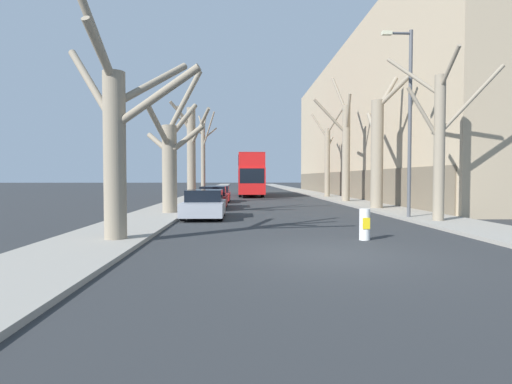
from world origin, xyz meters
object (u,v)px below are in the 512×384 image
(street_tree_left_1, at_px, (171,158))
(parked_car_1, at_px, (213,198))
(street_tree_left_3, at_px, (203,154))
(double_decker_bus, at_px, (250,173))
(parked_car_0, at_px, (204,205))
(street_tree_left_2, at_px, (191,151))
(parked_car_2, at_px, (219,194))
(street_tree_left_0, at_px, (116,135))
(street_tree_right_1, at_px, (378,148))
(street_tree_right_3, at_px, (327,159))
(street_tree_right_2, at_px, (345,148))
(traffic_bollard, at_px, (365,224))
(street_tree_right_0, at_px, (439,139))
(lamp_post, at_px, (408,115))

(street_tree_left_1, xyz_separation_m, parked_car_1, (1.84, 4.42, -2.27))
(street_tree_left_3, distance_m, double_decker_bus, 5.77)
(street_tree_left_3, distance_m, parked_car_0, 21.20)
(street_tree_left_2, distance_m, parked_car_2, 4.07)
(street_tree_left_2, distance_m, parked_car_0, 11.79)
(street_tree_left_0, relative_size, street_tree_left_3, 0.84)
(parked_car_1, relative_size, parked_car_2, 0.95)
(street_tree_left_1, distance_m, parked_car_0, 3.45)
(street_tree_right_1, xyz_separation_m, street_tree_right_3, (0.19, 14.39, 0.08))
(street_tree_left_1, distance_m, street_tree_right_3, 20.83)
(street_tree_left_1, bearing_deg, street_tree_right_2, 40.08)
(street_tree_left_1, height_order, traffic_bollard, street_tree_left_1)
(street_tree_left_0, distance_m, street_tree_right_2, 21.97)
(street_tree_right_3, bearing_deg, street_tree_right_1, -90.74)
(street_tree_right_0, bearing_deg, parked_car_2, 123.01)
(double_decker_bus, bearing_deg, parked_car_0, -96.78)
(double_decker_bus, bearing_deg, street_tree_left_3, -149.96)
(street_tree_left_0, height_order, lamp_post, lamp_post)
(street_tree_right_3, bearing_deg, traffic_bollard, -100.02)
(lamp_post, relative_size, traffic_bollard, 8.93)
(street_tree_left_0, height_order, street_tree_left_2, street_tree_left_2)
(street_tree_left_0, height_order, parked_car_1, street_tree_left_0)
(double_decker_bus, bearing_deg, parked_car_2, -104.43)
(street_tree_right_1, height_order, traffic_bollard, street_tree_right_1)
(street_tree_right_0, bearing_deg, street_tree_left_0, -159.30)
(street_tree_right_0, bearing_deg, lamp_post, 113.79)
(street_tree_left_1, distance_m, street_tree_right_1, 12.00)
(parked_car_0, relative_size, parked_car_1, 0.95)
(street_tree_left_1, xyz_separation_m, street_tree_left_3, (-0.10, 18.99, 1.33))
(street_tree_left_0, xyz_separation_m, street_tree_left_3, (-0.03, 27.85, 1.14))
(street_tree_right_3, relative_size, parked_car_0, 2.07)
(street_tree_left_2, xyz_separation_m, street_tree_left_3, (0.01, 9.63, 0.40))
(double_decker_bus, distance_m, parked_car_2, 11.37)
(street_tree_left_3, relative_size, traffic_bollard, 9.23)
(street_tree_left_0, relative_size, street_tree_right_1, 0.92)
(street_tree_right_2, bearing_deg, street_tree_right_0, -89.32)
(street_tree_right_1, bearing_deg, street_tree_left_2, 150.58)
(street_tree_right_0, height_order, street_tree_right_3, street_tree_right_3)
(street_tree_right_0, xyz_separation_m, traffic_bollard, (-4.45, -4.27, -3.01))
(parked_car_0, bearing_deg, street_tree_left_1, 135.41)
(parked_car_0, height_order, parked_car_1, parked_car_1)
(street_tree_left_1, xyz_separation_m, traffic_bollard, (7.29, -8.67, -2.45))
(street_tree_right_1, height_order, double_decker_bus, street_tree_right_1)
(street_tree_left_3, bearing_deg, street_tree_left_2, -90.04)
(street_tree_left_2, height_order, street_tree_right_0, street_tree_left_2)
(street_tree_left_2, height_order, street_tree_right_2, street_tree_right_2)
(street_tree_left_3, distance_m, street_tree_right_1, 20.09)
(street_tree_left_1, bearing_deg, traffic_bollard, -49.92)
(street_tree_left_2, height_order, traffic_bollard, street_tree_left_2)
(street_tree_right_2, height_order, double_decker_bus, street_tree_right_2)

